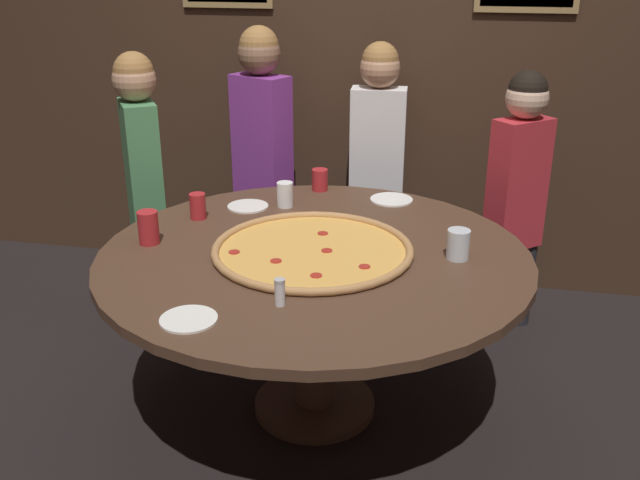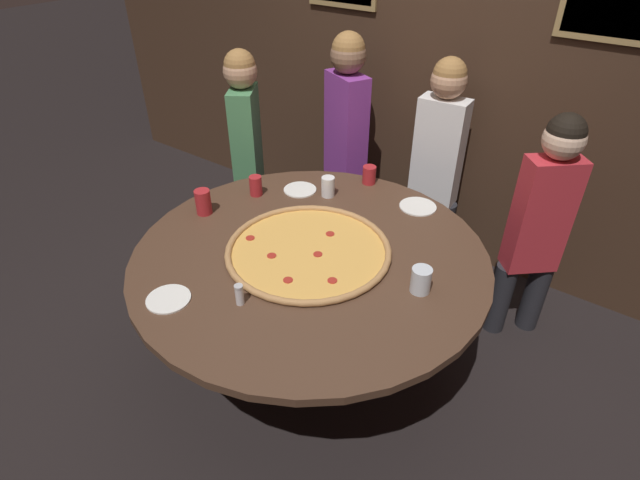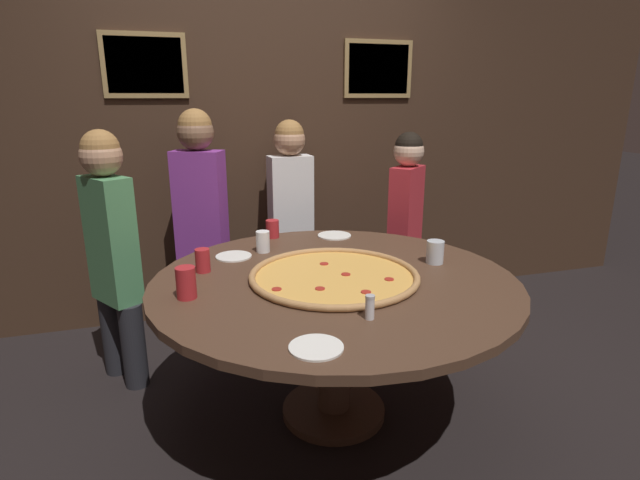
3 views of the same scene
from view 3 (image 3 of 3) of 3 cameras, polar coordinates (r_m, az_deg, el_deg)
The scene contains 17 objects.
ground_plane at distance 2.71m, azimuth 1.56°, elevation -19.14°, with size 24.00×24.00×0.00m, color black.
back_wall at distance 3.63m, azimuth -5.75°, elevation 11.98°, with size 6.40×0.08×2.60m.
dining_table at distance 2.40m, azimuth 1.67°, elevation -6.92°, with size 1.72×1.72×0.74m.
giant_pizza at distance 2.35m, azimuth 1.62°, elevation -4.07°, with size 0.80×0.80×0.03m.
drink_cup_far_left at distance 2.48m, azimuth -13.26°, elevation -2.29°, with size 0.07×0.07×0.12m, color #B22328.
drink_cup_front_edge at distance 2.61m, azimuth 13.01°, elevation -1.35°, with size 0.09×0.09×0.12m, color silver.
drink_cup_by_shaker at distance 2.18m, azimuth -15.06°, elevation -4.74°, with size 0.08×0.08×0.14m, color #B22328.
drink_cup_near_right at distance 3.02m, azimuth -5.46°, elevation 1.28°, with size 0.08×0.08×0.11m, color #B22328.
drink_cup_near_left at distance 2.74m, azimuth -6.55°, elevation -0.18°, with size 0.07×0.07×0.12m, color white.
white_plate_right_side at distance 1.73m, azimuth -0.45°, elevation -12.17°, with size 0.19×0.19×0.01m, color white.
white_plate_far_back at distance 3.05m, azimuth 1.65°, elevation 0.52°, with size 0.20×0.20×0.01m, color white.
white_plate_near_front at distance 2.69m, azimuth -9.84°, elevation -1.85°, with size 0.19×0.19×0.01m, color white.
condiment_shaker at distance 1.93m, azimuth 5.72°, elevation -7.63°, with size 0.04×0.04×0.10m.
diner_far_right at distance 3.28m, azimuth -13.46°, elevation 3.08°, with size 0.39×0.28×1.49m.
diner_side_right at distance 3.47m, azimuth 9.75°, elevation 2.51°, with size 0.33×0.31×1.34m.
diner_centre_back at distance 2.88m, azimuth -22.69°, elevation -0.57°, with size 0.30×0.36×1.41m.
diner_far_left at distance 3.50m, azimuth -3.37°, elevation 3.53°, with size 0.36×0.21×1.41m.
Camera 3 is at (-0.71, -2.09, 1.57)m, focal length 28.00 mm.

